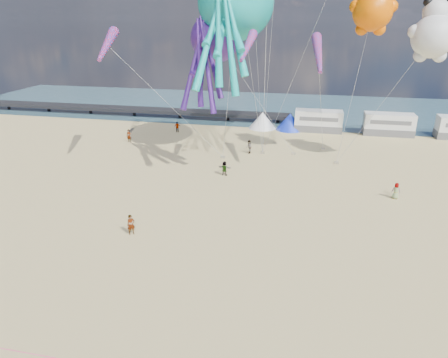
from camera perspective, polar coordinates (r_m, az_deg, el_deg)
ground at (r=23.54m, az=-1.56°, el=-18.01°), size 120.00×120.00×0.00m
water at (r=74.19m, az=8.42°, el=10.02°), size 120.00×120.00×0.00m
pier at (r=70.90m, az=-15.74°, el=9.69°), size 60.00×3.00×0.50m
motorhome_0 at (r=59.13m, az=13.32°, el=8.08°), size 6.60×2.50×3.00m
motorhome_1 at (r=60.16m, az=22.44°, el=7.24°), size 6.60×2.50×3.00m
tent_white at (r=59.51m, az=5.51°, el=8.36°), size 4.00×4.00×2.40m
tent_blue at (r=59.22m, az=9.40°, el=8.10°), size 4.00×4.00×2.40m
standing_person at (r=30.80m, az=-13.14°, el=-6.37°), size 0.69×0.65×1.58m
beachgoer_1 at (r=48.03m, az=3.58°, el=4.61°), size 0.66×0.87×1.62m
beachgoer_3 at (r=57.51m, az=-6.68°, el=7.39°), size 1.10×0.79×1.54m
beachgoer_4 at (r=41.12m, az=0.07°, el=1.54°), size 0.91×0.45×1.51m
beachgoer_5 at (r=53.95m, az=-13.44°, el=6.02°), size 1.56×0.54×1.66m
beachgoer_6 at (r=38.93m, az=23.36°, el=-1.58°), size 0.59×0.42×1.51m
sandbag_a at (r=46.47m, az=-0.16°, el=3.14°), size 0.50×0.35×0.22m
sandbag_b at (r=48.35m, az=9.90°, el=3.56°), size 0.50×0.35×0.22m
sandbag_c at (r=46.37m, az=15.76°, el=2.25°), size 0.50×0.35×0.22m
sandbag_d at (r=50.94m, az=13.95°, el=4.19°), size 0.50×0.35×0.22m
sandbag_e at (r=48.26m, az=5.54°, el=3.76°), size 0.50×0.35×0.22m
kite_octopus_teal at (r=44.73m, az=1.80°, el=23.97°), size 8.58×13.54×14.34m
kite_octopus_purple at (r=45.01m, az=-1.19°, el=19.52°), size 7.70×11.14×11.72m
kite_panda at (r=44.30m, az=27.73°, el=17.57°), size 6.07×5.90×6.79m
kite_teddy_orange at (r=43.68m, az=20.48°, el=21.56°), size 5.11×4.88×6.46m
windsock_left at (r=43.26m, az=-16.38°, el=17.93°), size 2.50×6.85×6.77m
windsock_mid at (r=39.54m, az=13.31°, el=17.05°), size 1.57×6.35×6.28m
windsock_right at (r=38.77m, az=3.36°, el=18.35°), size 1.42×4.69×4.62m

